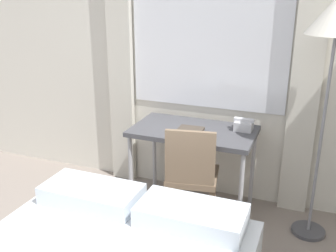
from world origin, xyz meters
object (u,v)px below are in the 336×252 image
at_px(desk_chair, 192,172).
at_px(book, 191,130).
at_px(desk, 193,137).
at_px(telephone, 244,125).

xyz_separation_m(desk_chair, book, (-0.09, 0.24, 0.26)).
height_order(desk, telephone, telephone).
height_order(desk_chair, book, desk_chair).
relative_size(desk_chair, telephone, 5.27).
bearing_deg(desk, book, -97.61).
xyz_separation_m(telephone, book, (-0.40, -0.19, -0.03)).
distance_m(desk, telephone, 0.43).
height_order(desk_chair, telephone, desk_chair).
bearing_deg(desk, telephone, 18.54).
bearing_deg(telephone, desk, -161.46).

